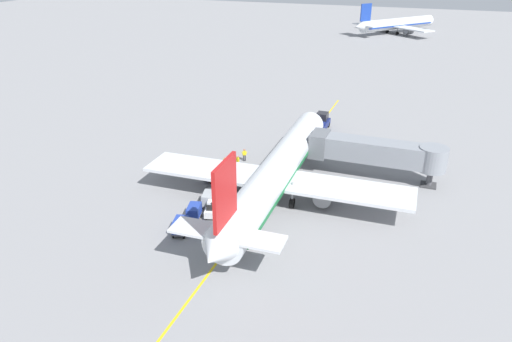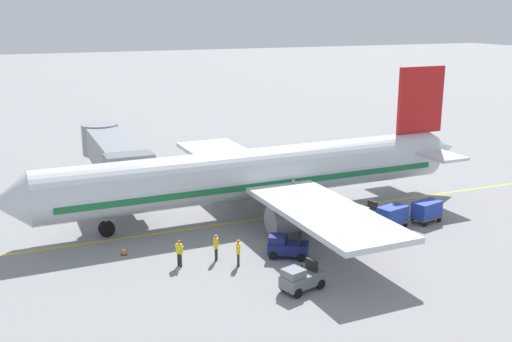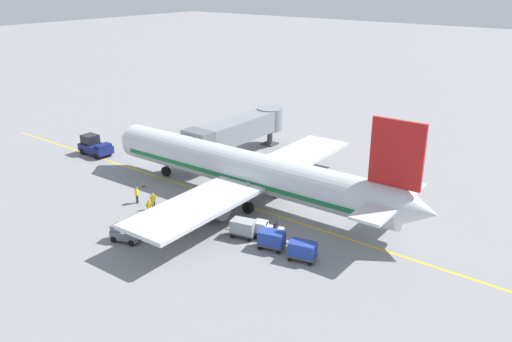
{
  "view_description": "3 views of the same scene",
  "coord_description": "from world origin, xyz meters",
  "px_view_note": "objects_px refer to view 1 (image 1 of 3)",
  "views": [
    {
      "loc": [
        15.73,
        -46.18,
        25.77
      ],
      "look_at": [
        -1.46,
        0.06,
        2.74
      ],
      "focal_mm": 33.68,
      "sensor_mm": 36.0,
      "label": 1
    },
    {
      "loc": [
        -39.24,
        17.0,
        14.96
      ],
      "look_at": [
        0.11,
        0.37,
        3.71
      ],
      "focal_mm": 42.55,
      "sensor_mm": 36.0,
      "label": 2
    },
    {
      "loc": [
        -36.08,
        -29.9,
        21.19
      ],
      "look_at": [
        2.92,
        0.15,
        2.5
      ],
      "focal_mm": 36.58,
      "sensor_mm": 36.0,
      "label": 3
    }
  ],
  "objects_px": {
    "baggage_cart_front": "(209,198)",
    "baggage_cart_second_in_train": "(194,211)",
    "baggage_tug_spare": "(187,165)",
    "safety_cone_nose_left": "(273,154)",
    "pushback_tractor": "(321,122)",
    "parked_airliner": "(277,172)",
    "distant_taxiing_airliner": "(397,24)",
    "baggage_cart_third_in_train": "(180,225)",
    "baggage_tug_lead": "(215,175)",
    "ground_crew_wing_walker": "(244,154)",
    "ground_crew_marshaller": "(238,161)",
    "jet_bridge": "(376,152)",
    "baggage_tug_trailing": "(212,209)",
    "ground_crew_loader": "(225,162)"
  },
  "relations": [
    {
      "from": "baggage_cart_front",
      "to": "baggage_cart_second_in_train",
      "type": "relative_size",
      "value": 1.0
    },
    {
      "from": "baggage_tug_spare",
      "to": "baggage_cart_front",
      "type": "height_order",
      "value": "baggage_tug_spare"
    },
    {
      "from": "safety_cone_nose_left",
      "to": "pushback_tractor",
      "type": "bearing_deg",
      "value": 75.03
    },
    {
      "from": "parked_airliner",
      "to": "pushback_tractor",
      "type": "distance_m",
      "value": 24.01
    },
    {
      "from": "baggage_cart_front",
      "to": "distant_taxiing_airliner",
      "type": "bearing_deg",
      "value": 86.65
    },
    {
      "from": "pushback_tractor",
      "to": "baggage_cart_second_in_train",
      "type": "bearing_deg",
      "value": -100.6
    },
    {
      "from": "baggage_cart_third_in_train",
      "to": "safety_cone_nose_left",
      "type": "distance_m",
      "value": 21.76
    },
    {
      "from": "baggage_cart_front",
      "to": "baggage_tug_lead",
      "type": "bearing_deg",
      "value": 109.11
    },
    {
      "from": "baggage_tug_lead",
      "to": "distant_taxiing_airliner",
      "type": "bearing_deg",
      "value": 85.47
    },
    {
      "from": "ground_crew_wing_walker",
      "to": "baggage_tug_spare",
      "type": "bearing_deg",
      "value": -137.54
    },
    {
      "from": "baggage_tug_lead",
      "to": "baggage_cart_third_in_train",
      "type": "bearing_deg",
      "value": -81.04
    },
    {
      "from": "ground_crew_marshaller",
      "to": "jet_bridge",
      "type": "bearing_deg",
      "value": 10.77
    },
    {
      "from": "baggage_tug_lead",
      "to": "baggage_tug_spare",
      "type": "height_order",
      "value": "same"
    },
    {
      "from": "jet_bridge",
      "to": "baggage_tug_trailing",
      "type": "xyz_separation_m",
      "value": [
        -14.79,
        -15.27,
        -2.75
      ]
    },
    {
      "from": "safety_cone_nose_left",
      "to": "ground_crew_marshaller",
      "type": "bearing_deg",
      "value": -121.43
    },
    {
      "from": "baggage_tug_trailing",
      "to": "baggage_cart_third_in_train",
      "type": "xyz_separation_m",
      "value": [
        -1.34,
        -4.41,
        0.24
      ]
    },
    {
      "from": "jet_bridge",
      "to": "baggage_cart_second_in_train",
      "type": "bearing_deg",
      "value": -133.99
    },
    {
      "from": "baggage_cart_third_in_train",
      "to": "ground_crew_marshaller",
      "type": "xyz_separation_m",
      "value": [
        -0.67,
        16.49,
        0.0
      ]
    },
    {
      "from": "pushback_tractor",
      "to": "ground_crew_marshaller",
      "type": "height_order",
      "value": "pushback_tractor"
    },
    {
      "from": "parked_airliner",
      "to": "safety_cone_nose_left",
      "type": "height_order",
      "value": "parked_airliner"
    },
    {
      "from": "safety_cone_nose_left",
      "to": "distant_taxiing_airliner",
      "type": "relative_size",
      "value": 0.02
    },
    {
      "from": "ground_crew_wing_walker",
      "to": "ground_crew_marshaller",
      "type": "distance_m",
      "value": 2.34
    },
    {
      "from": "baggage_tug_spare",
      "to": "ground_crew_loader",
      "type": "xyz_separation_m",
      "value": [
        4.47,
        1.99,
        0.24
      ]
    },
    {
      "from": "parked_airliner",
      "to": "baggage_cart_front",
      "type": "xyz_separation_m",
      "value": [
        -6.28,
        -4.48,
        -2.24
      ]
    },
    {
      "from": "ground_crew_loader",
      "to": "baggage_tug_spare",
      "type": "bearing_deg",
      "value": -156.0
    },
    {
      "from": "pushback_tractor",
      "to": "baggage_cart_second_in_train",
      "type": "height_order",
      "value": "pushback_tractor"
    },
    {
      "from": "baggage_cart_front",
      "to": "baggage_cart_third_in_train",
      "type": "relative_size",
      "value": 1.0
    },
    {
      "from": "ground_crew_marshaller",
      "to": "distant_taxiing_airliner",
      "type": "height_order",
      "value": "distant_taxiing_airliner"
    },
    {
      "from": "baggage_cart_second_in_train",
      "to": "ground_crew_wing_walker",
      "type": "relative_size",
      "value": 1.76
    },
    {
      "from": "baggage_tug_spare",
      "to": "baggage_cart_third_in_train",
      "type": "bearing_deg",
      "value": -64.51
    },
    {
      "from": "baggage_cart_front",
      "to": "parked_airliner",
      "type": "bearing_deg",
      "value": 35.46
    },
    {
      "from": "jet_bridge",
      "to": "baggage_tug_spare",
      "type": "distance_m",
      "value": 23.57
    },
    {
      "from": "baggage_tug_lead",
      "to": "ground_crew_marshaller",
      "type": "bearing_deg",
      "value": 73.37
    },
    {
      "from": "pushback_tractor",
      "to": "ground_crew_loader",
      "type": "relative_size",
      "value": 2.61
    },
    {
      "from": "ground_crew_loader",
      "to": "safety_cone_nose_left",
      "type": "height_order",
      "value": "ground_crew_loader"
    },
    {
      "from": "baggage_tug_spare",
      "to": "baggage_cart_second_in_train",
      "type": "relative_size",
      "value": 0.92
    },
    {
      "from": "baggage_tug_spare",
      "to": "pushback_tractor",
      "type": "bearing_deg",
      "value": 59.45
    },
    {
      "from": "pushback_tractor",
      "to": "baggage_tug_spare",
      "type": "relative_size",
      "value": 1.61
    },
    {
      "from": "ground_crew_marshaller",
      "to": "baggage_tug_trailing",
      "type": "bearing_deg",
      "value": -80.57
    },
    {
      "from": "pushback_tractor",
      "to": "baggage_tug_trailing",
      "type": "relative_size",
      "value": 1.62
    },
    {
      "from": "ground_crew_wing_walker",
      "to": "pushback_tractor",
      "type": "bearing_deg",
      "value": 67.21
    },
    {
      "from": "baggage_tug_lead",
      "to": "ground_crew_loader",
      "type": "distance_m",
      "value": 3.29
    },
    {
      "from": "pushback_tractor",
      "to": "baggage_tug_spare",
      "type": "height_order",
      "value": "pushback_tractor"
    },
    {
      "from": "pushback_tractor",
      "to": "ground_crew_wing_walker",
      "type": "height_order",
      "value": "pushback_tractor"
    },
    {
      "from": "baggage_cart_second_in_train",
      "to": "ground_crew_marshaller",
      "type": "bearing_deg",
      "value": 92.84
    },
    {
      "from": "parked_airliner",
      "to": "ground_crew_marshaller",
      "type": "bearing_deg",
      "value": 140.35
    },
    {
      "from": "baggage_cart_second_in_train",
      "to": "safety_cone_nose_left",
      "type": "xyz_separation_m",
      "value": [
        2.45,
        18.63,
        -0.66
      ]
    },
    {
      "from": "baggage_cart_third_in_train",
      "to": "distant_taxiing_airliner",
      "type": "distance_m",
      "value": 133.32
    },
    {
      "from": "baggage_cart_second_in_train",
      "to": "ground_crew_wing_walker",
      "type": "distance_m",
      "value": 15.87
    },
    {
      "from": "ground_crew_marshaller",
      "to": "safety_cone_nose_left",
      "type": "bearing_deg",
      "value": 58.57
    }
  ]
}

